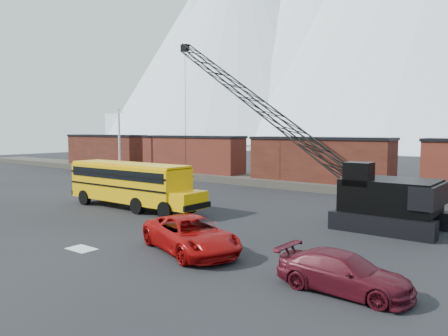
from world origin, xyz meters
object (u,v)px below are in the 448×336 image
at_px(maroon_suv, 344,273).
at_px(crawler_crane, 255,102).
at_px(red_pickup, 191,235).
at_px(school_bus, 132,183).

xyz_separation_m(maroon_suv, crawler_crane, (-12.75, 13.57, 6.96)).
relative_size(red_pickup, crawler_crane, 0.24).
relative_size(school_bus, crawler_crane, 0.49).
distance_m(red_pickup, maroon_suv, 7.43).
xyz_separation_m(school_bus, crawler_crane, (5.36, 7.43, 5.84)).
bearing_deg(crawler_crane, school_bus, -125.80).
bearing_deg(maroon_suv, crawler_crane, 44.09).
relative_size(maroon_suv, crawler_crane, 0.20).
distance_m(school_bus, maroon_suv, 19.16).
relative_size(school_bus, red_pickup, 2.01).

